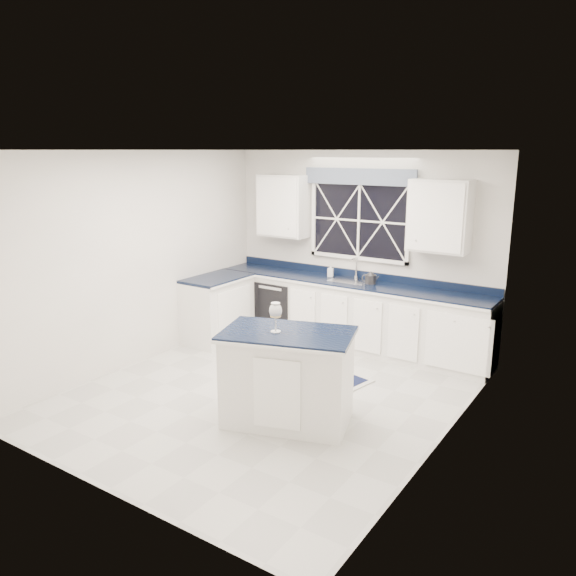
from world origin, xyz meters
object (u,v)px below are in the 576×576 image
Objects in this scene: faucet at (356,267)px; island at (288,377)px; dishwasher at (283,306)px; kettle at (370,278)px; soap_bottle at (331,270)px; wine_glass at (276,312)px.

faucet is 2.69m from island.
dishwasher is 3.35× the size of kettle.
kettle reaches higher than island.
soap_bottle is at bearing -167.10° from faucet.
kettle is (-0.25, 2.39, 0.54)m from island.
kettle reaches higher than dishwasher.
island is 2.70m from soap_bottle.
wine_glass reaches higher than kettle.
dishwasher is 0.56× the size of island.
island reaches higher than dishwasher.
island is 4.90× the size of wine_glass.
faucet reaches higher than kettle.
wine_glass is 2.68m from soap_bottle.
island is (0.56, -2.56, -0.62)m from faucet.
dishwasher is 1.31m from faucet.
dishwasher is 0.97m from soap_bottle.
kettle is at bearing 93.52° from wine_glass.
kettle is at bearing 1.13° from dishwasher.
kettle is 0.82× the size of wine_glass.
kettle is 2.47m from wine_glass.
faucet reaches higher than island.
soap_bottle is (-0.82, 2.55, -0.14)m from wine_glass.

